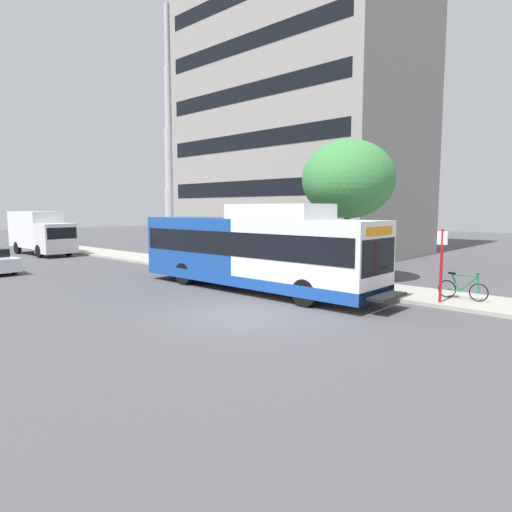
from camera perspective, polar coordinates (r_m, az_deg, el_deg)
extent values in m
plane|color=#4C4C51|center=(20.57, -18.35, -3.83)|extent=(120.00, 120.00, 0.00)
cube|color=#A8A399|center=(23.30, -0.67, -2.19)|extent=(3.00, 56.00, 0.14)
cube|color=white|center=(16.78, 6.79, 0.05)|extent=(2.54, 5.80, 2.73)
cube|color=#19479E|center=(20.67, -6.41, 1.21)|extent=(2.54, 5.80, 2.73)
cube|color=#19479E|center=(18.75, -0.49, -2.79)|extent=(2.57, 11.60, 0.44)
cube|color=black|center=(18.57, -0.50, 1.82)|extent=(2.58, 11.25, 0.96)
cube|color=black|center=(15.29, 15.56, -0.11)|extent=(2.34, 0.10, 1.24)
cube|color=orange|center=(15.22, 15.69, 3.15)|extent=(1.91, 0.08, 0.32)
cube|color=white|center=(17.56, 2.99, 5.80)|extent=(2.16, 4.06, 0.60)
cube|color=black|center=(15.31, 16.72, -5.06)|extent=(1.78, 0.60, 0.10)
cylinder|color=black|center=(15.64, 6.40, -4.78)|extent=(0.30, 1.00, 1.00)
cylinder|color=black|center=(17.50, 10.76, -3.68)|extent=(0.30, 1.00, 1.00)
cylinder|color=black|center=(20.31, -9.31, -2.29)|extent=(0.30, 1.00, 1.00)
cylinder|color=black|center=(21.77, -4.64, -1.66)|extent=(0.30, 1.00, 1.00)
cylinder|color=red|center=(16.85, 22.99, -1.21)|extent=(0.10, 0.10, 2.60)
cube|color=white|center=(16.74, 23.11, 2.18)|extent=(0.04, 0.36, 0.48)
torus|color=black|center=(17.65, 27.00, -4.26)|extent=(0.04, 0.66, 0.66)
torus|color=black|center=(17.97, 23.62, -3.94)|extent=(0.04, 0.66, 0.66)
cylinder|color=#19723F|center=(17.70, 25.95, -3.30)|extent=(0.05, 0.64, 0.64)
cylinder|color=#19723F|center=(17.83, 24.57, -3.17)|extent=(0.05, 0.34, 0.62)
cylinder|color=#19723F|center=(17.70, 25.54, -2.30)|extent=(0.05, 0.90, 0.05)
cylinder|color=#19723F|center=(17.90, 24.30, -4.05)|extent=(0.05, 0.45, 0.08)
cylinder|color=#19723F|center=(17.61, 26.98, -3.18)|extent=(0.05, 0.10, 0.67)
cylinder|color=black|center=(17.57, 26.95, -2.10)|extent=(0.52, 0.03, 0.03)
cube|color=black|center=(17.83, 24.16, -2.05)|extent=(0.12, 0.24, 0.06)
cylinder|color=#4C3823|center=(20.90, 11.71, 1.16)|extent=(0.28, 0.28, 3.08)
ellipsoid|color=#3D8442|center=(20.86, 11.90, 9.76)|extent=(4.24, 4.24, 3.60)
cylinder|color=black|center=(26.60, -28.97, -1.38)|extent=(0.20, 0.64, 0.64)
cube|color=silver|center=(34.40, -24.58, 2.11)|extent=(2.30, 2.00, 2.10)
cube|color=white|center=(37.62, -26.72, 3.15)|extent=(2.30, 5.00, 2.70)
cube|color=black|center=(33.49, -23.95, 2.73)|extent=(2.07, 0.08, 0.80)
cylinder|color=black|center=(34.49, -26.37, 0.55)|extent=(0.26, 0.92, 0.92)
cylinder|color=black|center=(35.29, -23.26, 0.81)|extent=(0.26, 0.92, 0.92)
cylinder|color=black|center=(38.36, -28.63, 0.94)|extent=(0.26, 0.92, 0.92)
cylinder|color=black|center=(39.08, -25.78, 1.17)|extent=(0.26, 0.92, 0.92)
cube|color=gray|center=(36.87, 6.09, 23.65)|extent=(12.06, 17.13, 29.09)
cube|color=black|center=(35.22, 5.84, 3.16)|extent=(12.12, 15.76, 1.10)
cube|color=black|center=(35.20, 5.90, 8.42)|extent=(12.12, 15.76, 1.10)
cube|color=black|center=(35.47, 5.96, 13.64)|extent=(12.12, 15.76, 1.10)
cube|color=black|center=(36.03, 6.02, 18.74)|extent=(12.12, 15.76, 1.10)
cube|color=black|center=(36.87, 6.09, 23.65)|extent=(12.12, 15.76, 1.10)
cube|color=black|center=(37.97, 6.15, 28.31)|extent=(12.12, 15.76, 1.10)
cylinder|color=#B7B7BC|center=(42.09, -11.00, 5.06)|extent=(1.10, 1.10, 5.42)
cylinder|color=#B7B7BC|center=(42.34, -11.16, 12.41)|extent=(0.91, 0.91, 5.42)
cylinder|color=#B7B7BC|center=(43.27, -11.32, 19.56)|extent=(0.71, 0.72, 5.42)
cylinder|color=#B7B7BC|center=(44.84, -11.48, 26.31)|extent=(0.52, 0.52, 5.42)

